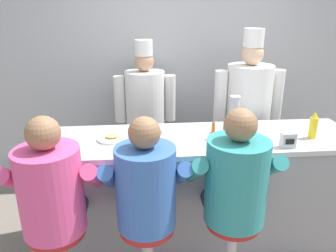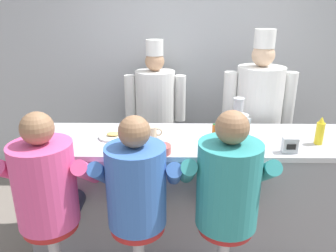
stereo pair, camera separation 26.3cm
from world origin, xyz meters
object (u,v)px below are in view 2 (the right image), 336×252
(cereal_bowl, at_px, (160,149))
(cup_stack_steel, at_px, (238,116))
(water_pitcher_clear, at_px, (240,128))
(napkin_dispenser_chrome, at_px, (290,145))
(cook_in_whites_far, at_px, (258,114))
(coffee_mug_tan, at_px, (153,133))
(breakfast_plate, at_px, (113,136))
(hot_sauce_bottle_orange, at_px, (214,133))
(diner_seated_teal, at_px, (227,189))
(ketchup_bottle_red, at_px, (227,132))
(mustard_bottle_yellow, at_px, (320,131))
(diner_seated_blue, at_px, (137,191))
(cook_in_whites_near, at_px, (155,111))
(diner_seated_pink, at_px, (48,189))

(cereal_bowl, height_order, cup_stack_steel, cup_stack_steel)
(water_pitcher_clear, bearing_deg, cereal_bowl, -159.45)
(napkin_dispenser_chrome, height_order, cook_in_whites_far, cook_in_whites_far)
(coffee_mug_tan, height_order, cook_in_whites_far, cook_in_whites_far)
(cook_in_whites_far, bearing_deg, breakfast_plate, -153.04)
(hot_sauce_bottle_orange, distance_m, diner_seated_teal, 0.58)
(cup_stack_steel, xyz_separation_m, cook_in_whites_far, (0.33, 0.59, -0.17))
(ketchup_bottle_red, bearing_deg, cereal_bowl, -164.93)
(mustard_bottle_yellow, relative_size, napkin_dispenser_chrome, 1.93)
(water_pitcher_clear, xyz_separation_m, breakfast_plate, (-1.03, 0.06, -0.10))
(cook_in_whites_far, bearing_deg, cup_stack_steel, -118.95)
(mustard_bottle_yellow, distance_m, diner_seated_blue, 1.50)
(ketchup_bottle_red, height_order, mustard_bottle_yellow, ketchup_bottle_red)
(coffee_mug_tan, bearing_deg, mustard_bottle_yellow, -4.33)
(cereal_bowl, distance_m, diner_seated_teal, 0.57)
(coffee_mug_tan, bearing_deg, cook_in_whites_far, 34.22)
(cup_stack_steel, height_order, cook_in_whites_near, cook_in_whites_near)
(water_pitcher_clear, relative_size, napkin_dispenser_chrome, 1.93)
(napkin_dispenser_chrome, height_order, diner_seated_blue, diner_seated_blue)
(napkin_dispenser_chrome, distance_m, diner_seated_blue, 1.17)
(hot_sauce_bottle_orange, relative_size, cereal_bowl, 0.86)
(mustard_bottle_yellow, bearing_deg, napkin_dispenser_chrome, -149.46)
(cup_stack_steel, bearing_deg, mustard_bottle_yellow, -19.70)
(diner_seated_blue, bearing_deg, cup_stack_steel, 42.14)
(water_pitcher_clear, bearing_deg, diner_seated_pink, -158.56)
(water_pitcher_clear, xyz_separation_m, cook_in_whites_far, (0.34, 0.76, -0.12))
(breakfast_plate, relative_size, diner_seated_pink, 0.16)
(napkin_dispenser_chrome, xyz_separation_m, diner_seated_pink, (-1.71, -0.32, -0.19))
(cereal_bowl, height_order, diner_seated_pink, diner_seated_pink)
(water_pitcher_clear, distance_m, diner_seated_pink, 1.50)
(diner_seated_pink, bearing_deg, coffee_mug_tan, 41.30)
(mustard_bottle_yellow, relative_size, water_pitcher_clear, 1.00)
(mustard_bottle_yellow, xyz_separation_m, breakfast_plate, (-1.65, 0.11, -0.09))
(cup_stack_steel, bearing_deg, diner_seated_teal, -104.58)
(mustard_bottle_yellow, distance_m, cereal_bowl, 1.27)
(hot_sauce_bottle_orange, xyz_separation_m, diner_seated_pink, (-1.17, -0.54, -0.20))
(hot_sauce_bottle_orange, distance_m, cup_stack_steel, 0.29)
(ketchup_bottle_red, distance_m, coffee_mug_tan, 0.61)
(cook_in_whites_near, bearing_deg, napkin_dispenser_chrome, -50.61)
(cup_stack_steel, xyz_separation_m, diner_seated_pink, (-1.39, -0.71, -0.29))
(mustard_bottle_yellow, relative_size, coffee_mug_tan, 1.79)
(cook_in_whites_far, bearing_deg, cook_in_whites_near, 163.35)
(coffee_mug_tan, height_order, diner_seated_pink, diner_seated_pink)
(ketchup_bottle_red, relative_size, coffee_mug_tan, 1.93)
(hot_sauce_bottle_orange, height_order, cup_stack_steel, cup_stack_steel)
(cereal_bowl, distance_m, cup_stack_steel, 0.77)
(coffee_mug_tan, bearing_deg, cereal_bowl, -76.58)
(cereal_bowl, bearing_deg, ketchup_bottle_red, 15.07)
(water_pitcher_clear, xyz_separation_m, napkin_dispenser_chrome, (0.33, -0.22, -0.05))
(diner_seated_blue, relative_size, cook_in_whites_far, 0.77)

